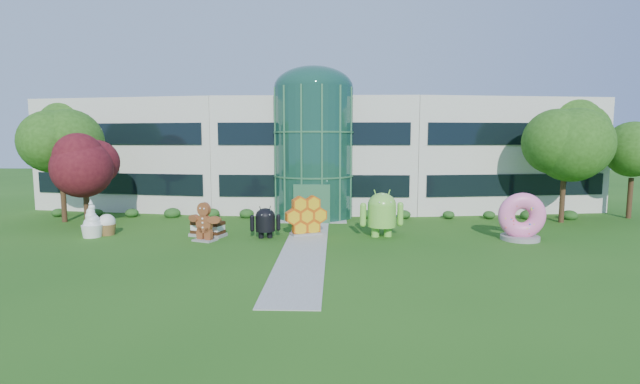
# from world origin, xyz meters

# --- Properties ---
(ground) EXTENTS (140.00, 140.00, 0.00)m
(ground) POSITION_xyz_m (0.00, 0.00, 0.00)
(ground) COLOR #215114
(ground) RESTS_ON ground
(building) EXTENTS (46.00, 15.00, 9.30)m
(building) POSITION_xyz_m (0.00, 18.00, 4.65)
(building) COLOR beige
(building) RESTS_ON ground
(atrium) EXTENTS (6.00, 6.00, 9.80)m
(atrium) POSITION_xyz_m (0.00, 12.00, 4.90)
(atrium) COLOR #194738
(atrium) RESTS_ON ground
(walkway) EXTENTS (2.40, 20.00, 0.04)m
(walkway) POSITION_xyz_m (0.00, 2.00, 0.02)
(walkway) COLOR #9E9E93
(walkway) RESTS_ON ground
(tree_red) EXTENTS (4.00, 4.00, 6.00)m
(tree_red) POSITION_xyz_m (-15.50, 7.50, 3.00)
(tree_red) COLOR #3F0C14
(tree_red) RESTS_ON ground
(trees_backdrop) EXTENTS (52.00, 8.00, 8.40)m
(trees_backdrop) POSITION_xyz_m (0.00, 13.00, 4.20)
(trees_backdrop) COLOR #224A12
(trees_backdrop) RESTS_ON ground
(android_green) EXTENTS (3.06, 2.27, 3.20)m
(android_green) POSITION_xyz_m (4.53, 4.62, 1.60)
(android_green) COLOR #72CA40
(android_green) RESTS_ON ground
(android_black) EXTENTS (2.13, 1.64, 2.16)m
(android_black) POSITION_xyz_m (-2.56, 3.97, 1.08)
(android_black) COLOR black
(android_black) RESTS_ON ground
(donut) EXTENTS (2.86, 1.53, 2.88)m
(donut) POSITION_xyz_m (12.70, 3.94, 1.44)
(donut) COLOR pink
(donut) RESTS_ON ground
(gingerbread) EXTENTS (2.70, 1.87, 2.32)m
(gingerbread) POSITION_xyz_m (-6.03, 3.04, 1.16)
(gingerbread) COLOR brown
(gingerbread) RESTS_ON ground
(ice_cream_sandwich) EXTENTS (2.36, 1.66, 0.95)m
(ice_cream_sandwich) POSITION_xyz_m (-6.20, 4.35, 0.48)
(ice_cream_sandwich) COLOR black
(ice_cream_sandwich) RESTS_ON ground
(honeycomb) EXTENTS (3.03, 2.10, 2.25)m
(honeycomb) POSITION_xyz_m (-0.14, 4.87, 1.12)
(honeycomb) COLOR gold
(honeycomb) RESTS_ON ground
(froyo) EXTENTS (1.70, 1.70, 2.29)m
(froyo) POSITION_xyz_m (-13.24, 3.90, 1.14)
(froyo) COLOR white
(froyo) RESTS_ON ground
(cupcake) EXTENTS (1.32, 1.32, 1.33)m
(cupcake) POSITION_xyz_m (-12.63, 4.54, 0.67)
(cupcake) COLOR white
(cupcake) RESTS_ON ground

